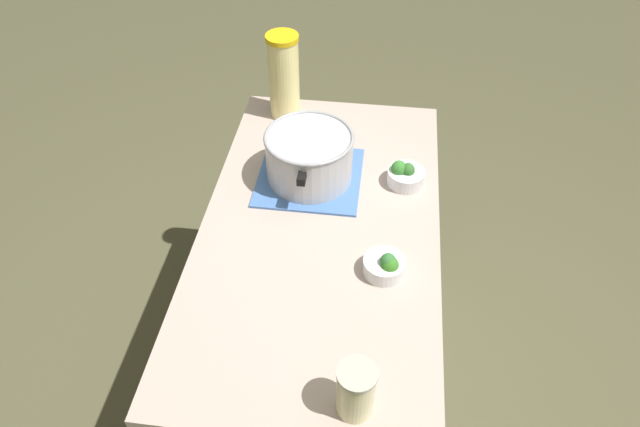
{
  "coord_description": "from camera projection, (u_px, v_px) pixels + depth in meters",
  "views": [
    {
      "loc": [
        -1.17,
        -0.15,
        2.09
      ],
      "look_at": [
        0.0,
        0.0,
        0.94
      ],
      "focal_mm": 32.53,
      "sensor_mm": 36.0,
      "label": 1
    }
  ],
  "objects": [
    {
      "name": "lemonade_pitcher",
      "position": [
        284.0,
        76.0,
        1.99
      ],
      "size": [
        0.11,
        0.11,
        0.3
      ],
      "color": "#F8E690",
      "rests_on": "counter_slab"
    },
    {
      "name": "broccoli_bowl_center",
      "position": [
        385.0,
        266.0,
        1.54
      ],
      "size": [
        0.11,
        0.11,
        0.08
      ],
      "color": "silver",
      "rests_on": "counter_slab"
    },
    {
      "name": "counter_slab",
      "position": [
        320.0,
        316.0,
        2.0
      ],
      "size": [
        1.3,
        0.69,
        0.89
      ],
      "primitive_type": "cube",
      "color": "#B39C90",
      "rests_on": "ground_plane"
    },
    {
      "name": "broccoli_bowl_front",
      "position": [
        405.0,
        175.0,
        1.8
      ],
      "size": [
        0.12,
        0.12,
        0.08
      ],
      "color": "silver",
      "rests_on": "counter_slab"
    },
    {
      "name": "dish_cloth",
      "position": [
        310.0,
        177.0,
        1.84
      ],
      "size": [
        0.32,
        0.32,
        0.01
      ],
      "primitive_type": "cube",
      "color": "#476FB1",
      "rests_on": "counter_slab"
    },
    {
      "name": "ground_plane",
      "position": [
        320.0,
        382.0,
        2.31
      ],
      "size": [
        8.0,
        8.0,
        0.0
      ],
      "primitive_type": "plane",
      "color": "brown"
    },
    {
      "name": "mason_jar",
      "position": [
        356.0,
        390.0,
        1.23
      ],
      "size": [
        0.09,
        0.09,
        0.15
      ],
      "color": "beige",
      "rests_on": "counter_slab"
    },
    {
      "name": "cooking_pot",
      "position": [
        309.0,
        156.0,
        1.78
      ],
      "size": [
        0.34,
        0.27,
        0.16
      ],
      "color": "#B7B7BC",
      "rests_on": "dish_cloth"
    }
  ]
}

